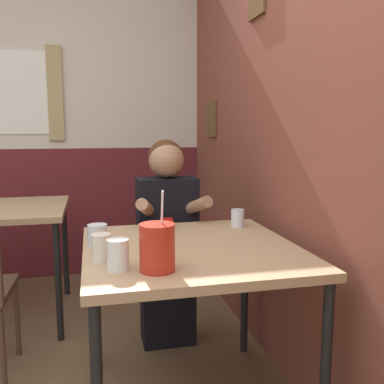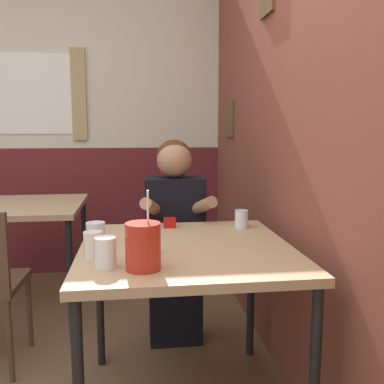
{
  "view_description": "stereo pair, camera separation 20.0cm",
  "coord_description": "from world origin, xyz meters",
  "px_view_note": "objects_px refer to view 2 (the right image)",
  "views": [
    {
      "loc": [
        0.23,
        -1.31,
        1.26
      ],
      "look_at": [
        0.69,
        0.62,
        0.97
      ],
      "focal_mm": 40.0,
      "sensor_mm": 36.0,
      "label": 1
    },
    {
      "loc": [
        0.43,
        -1.34,
        1.26
      ],
      "look_at": [
        0.69,
        0.62,
        0.97
      ],
      "focal_mm": 40.0,
      "sensor_mm": 36.0,
      "label": 2
    }
  ],
  "objects_px": {
    "main_table": "(186,261)",
    "person_seated": "(175,238)",
    "background_table": "(27,216)",
    "cocktail_pitcher": "(143,246)"
  },
  "relations": [
    {
      "from": "main_table",
      "to": "cocktail_pitcher",
      "type": "height_order",
      "value": "cocktail_pitcher"
    },
    {
      "from": "background_table",
      "to": "cocktail_pitcher",
      "type": "relative_size",
      "value": 2.86
    },
    {
      "from": "main_table",
      "to": "person_seated",
      "type": "distance_m",
      "value": 0.65
    },
    {
      "from": "main_table",
      "to": "background_table",
      "type": "xyz_separation_m",
      "value": [
        -0.94,
        1.18,
        -0.02
      ]
    },
    {
      "from": "person_seated",
      "to": "cocktail_pitcher",
      "type": "distance_m",
      "value": 0.98
    },
    {
      "from": "main_table",
      "to": "person_seated",
      "type": "bearing_deg",
      "value": 89.12
    },
    {
      "from": "main_table",
      "to": "cocktail_pitcher",
      "type": "bearing_deg",
      "value": -123.23
    },
    {
      "from": "main_table",
      "to": "person_seated",
      "type": "xyz_separation_m",
      "value": [
        0.01,
        0.65,
        -0.06
      ]
    },
    {
      "from": "main_table",
      "to": "person_seated",
      "type": "relative_size",
      "value": 0.78
    },
    {
      "from": "person_seated",
      "to": "cocktail_pitcher",
      "type": "xyz_separation_m",
      "value": [
        -0.2,
        -0.93,
        0.22
      ]
    }
  ]
}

